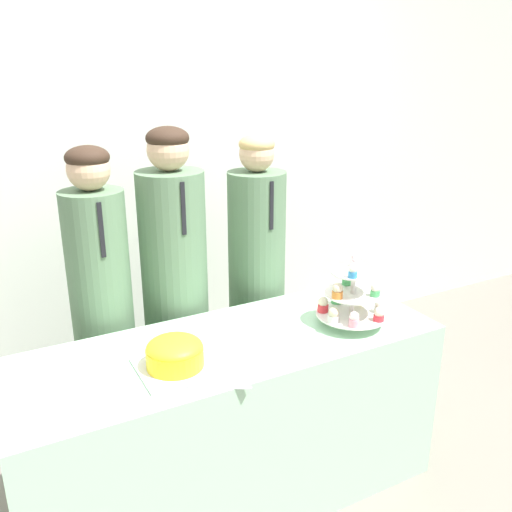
% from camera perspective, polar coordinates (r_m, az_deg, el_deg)
% --- Properties ---
extents(wall_back, '(9.00, 0.06, 2.70)m').
position_cam_1_polar(wall_back, '(3.04, -13.15, 11.51)').
color(wall_back, silver).
rests_on(wall_back, ground_plane).
extents(table, '(1.68, 0.59, 0.73)m').
position_cam_1_polar(table, '(2.31, -2.59, -17.04)').
color(table, '#A8DBB2').
rests_on(table, ground_plane).
extents(round_cake, '(0.26, 0.26, 0.12)m').
position_cam_1_polar(round_cake, '(1.94, -8.54, -10.15)').
color(round_cake, white).
rests_on(round_cake, table).
extents(cake_knife, '(0.24, 0.15, 0.01)m').
position_cam_1_polar(cake_knife, '(1.86, -6.23, -13.51)').
color(cake_knife, silver).
rests_on(cake_knife, table).
extents(cupcake_stand, '(0.29, 0.29, 0.29)m').
position_cam_1_polar(cupcake_stand, '(2.25, 10.05, -4.42)').
color(cupcake_stand, silver).
rests_on(cupcake_stand, table).
extents(student_0, '(0.26, 0.26, 1.45)m').
position_cam_1_polar(student_0, '(2.44, -15.73, -6.62)').
color(student_0, '#567556').
rests_on(student_0, ground_plane).
extents(student_1, '(0.30, 0.30, 1.50)m').
position_cam_1_polar(student_1, '(2.51, -8.41, -4.86)').
color(student_1, '#567556').
rests_on(student_1, ground_plane).
extents(student_2, '(0.28, 0.28, 1.45)m').
position_cam_1_polar(student_2, '(2.68, 0.07, -3.71)').
color(student_2, '#567556').
rests_on(student_2, ground_plane).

